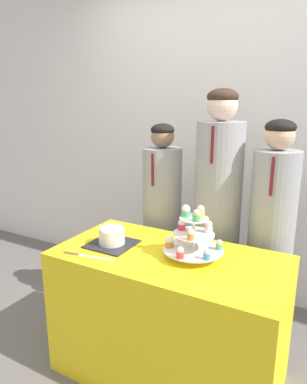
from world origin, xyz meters
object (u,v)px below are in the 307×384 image
round_cake (112,236)px  student_2 (270,245)px  student_1 (217,223)px  cake_knife (80,255)px  student_0 (162,228)px  cupcake_stand (193,235)px

round_cake → student_2: size_ratio=0.17×
student_1 → cake_knife: bearing=-122.7°
cake_knife → student_0: bearing=73.6°
round_cake → cupcake_stand: (0.47, 0.08, 0.06)m
cupcake_stand → student_1: (-0.03, 0.50, -0.09)m
round_cake → student_2: 0.99m
student_0 → student_1: 0.43m
cupcake_stand → student_2: 0.62m
cake_knife → student_0: 0.80m
cake_knife → cupcake_stand: cupcake_stand is taller
student_0 → student_1: student_1 is taller
round_cake → student_1: (0.44, 0.59, -0.03)m
student_0 → student_2: student_2 is taller
round_cake → cupcake_stand: bearing=10.0°
student_2 → round_cake: bearing=-143.4°
round_cake → student_2: (0.79, 0.59, -0.11)m
cake_knife → round_cake: bearing=61.6°
cupcake_stand → student_2: bearing=57.6°
cake_knife → student_1: size_ratio=0.19×
cupcake_stand → student_1: size_ratio=0.20×
round_cake → cake_knife: bearing=-108.8°
round_cake → student_2: student_2 is taller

